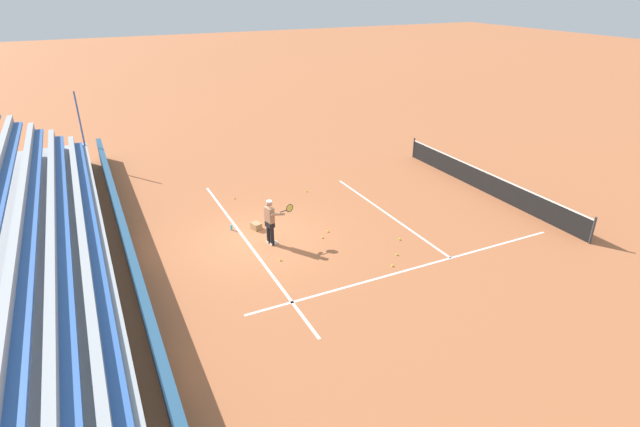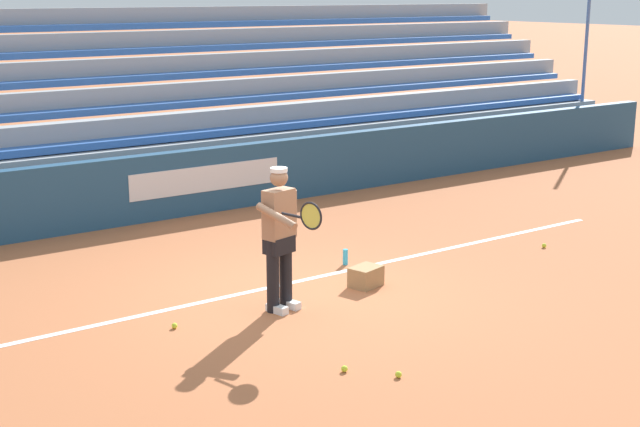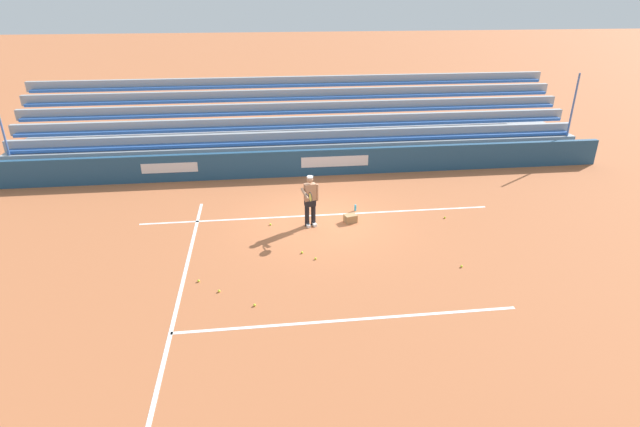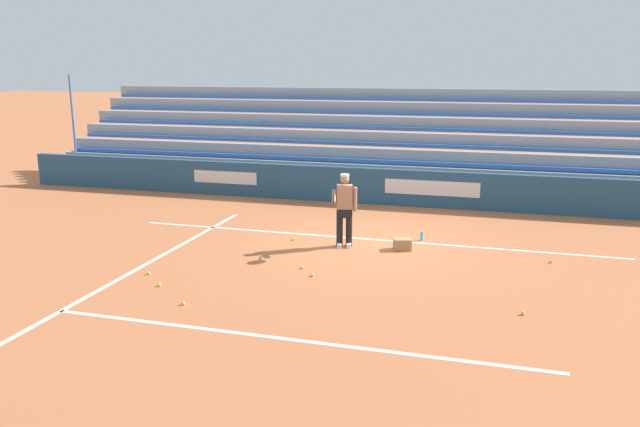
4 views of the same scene
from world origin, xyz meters
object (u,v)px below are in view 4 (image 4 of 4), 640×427
at_px(tennis_ball_by_box, 159,285).
at_px(tennis_ball_on_baseline, 183,303).
at_px(tennis_ball_toward_net, 293,239).
at_px(tennis_ball_midcourt, 148,273).
at_px(water_bottle, 422,236).
at_px(tennis_ball_far_right, 312,275).
at_px(tennis_player, 344,209).
at_px(tennis_ball_stray_back, 551,261).
at_px(tennis_ball_near_player, 523,313).
at_px(ball_box_cardboard, 402,244).
at_px(tennis_ball_far_left, 302,267).

distance_m(tennis_ball_by_box, tennis_ball_on_baseline, 1.17).
bearing_deg(tennis_ball_on_baseline, tennis_ball_toward_net, -96.63).
distance_m(tennis_ball_midcourt, water_bottle, 6.47).
height_order(tennis_ball_far_right, tennis_ball_toward_net, same).
bearing_deg(tennis_ball_by_box, tennis_ball_toward_net, -110.58).
xyz_separation_m(tennis_player, tennis_ball_midcourt, (3.32, 3.09, -0.86)).
bearing_deg(tennis_ball_stray_back, tennis_ball_midcourt, 21.30).
bearing_deg(tennis_ball_toward_net, tennis_ball_on_baseline, 83.37).
xyz_separation_m(tennis_ball_on_baseline, tennis_ball_near_player, (-5.77, -1.18, 0.00)).
bearing_deg(tennis_player, tennis_ball_by_box, 53.09).
bearing_deg(ball_box_cardboard, water_bottle, -110.60).
bearing_deg(tennis_ball_toward_net, tennis_ball_far_right, 116.47).
bearing_deg(tennis_ball_far_left, tennis_ball_near_player, 162.89).
bearing_deg(tennis_ball_near_player, tennis_player, -39.25).
relative_size(tennis_ball_on_baseline, tennis_ball_toward_net, 1.00).
height_order(tennis_ball_stray_back, tennis_ball_near_player, same).
distance_m(tennis_player, tennis_ball_far_left, 2.10).
distance_m(tennis_ball_by_box, tennis_ball_near_player, 6.69).
relative_size(tennis_player, water_bottle, 7.80).
height_order(tennis_ball_on_baseline, tennis_ball_near_player, same).
height_order(tennis_ball_by_box, water_bottle, water_bottle).
distance_m(tennis_ball_by_box, tennis_ball_toward_net, 4.09).
distance_m(tennis_ball_midcourt, tennis_ball_on_baseline, 1.97).
bearing_deg(water_bottle, tennis_ball_far_left, 53.31).
height_order(tennis_player, tennis_ball_stray_back, tennis_player).
height_order(tennis_ball_by_box, tennis_ball_on_baseline, same).
relative_size(tennis_ball_stray_back, tennis_ball_far_left, 1.00).
xyz_separation_m(tennis_ball_stray_back, tennis_ball_near_player, (0.67, 3.20, 0.00)).
relative_size(tennis_player, tennis_ball_on_baseline, 25.98).
bearing_deg(tennis_ball_toward_net, tennis_ball_stray_back, 178.27).
relative_size(tennis_ball_on_baseline, tennis_ball_near_player, 1.00).
distance_m(tennis_ball_toward_net, water_bottle, 3.12).
distance_m(tennis_ball_toward_net, tennis_ball_near_player, 6.23).
bearing_deg(tennis_ball_far_right, tennis_ball_stray_back, -154.16).
bearing_deg(tennis_player, tennis_ball_toward_net, -7.48).
relative_size(ball_box_cardboard, tennis_ball_near_player, 6.06).
height_order(ball_box_cardboard, tennis_ball_by_box, ball_box_cardboard).
relative_size(tennis_ball_midcourt, tennis_ball_far_right, 1.00).
distance_m(tennis_ball_stray_back, tennis_ball_on_baseline, 7.79).
distance_m(tennis_ball_stray_back, tennis_ball_toward_net, 5.91).
bearing_deg(tennis_ball_far_right, water_bottle, -118.53).
xyz_separation_m(tennis_ball_far_right, tennis_ball_on_baseline, (1.75, 2.12, 0.00)).
bearing_deg(tennis_ball_toward_net, water_bottle, -164.50).
bearing_deg(water_bottle, tennis_ball_near_player, 117.93).
distance_m(tennis_ball_stray_back, water_bottle, 3.07).
xyz_separation_m(ball_box_cardboard, tennis_ball_near_player, (-2.57, 3.32, -0.10)).
height_order(tennis_ball_far_left, water_bottle, water_bottle).
relative_size(tennis_ball_stray_back, tennis_ball_on_baseline, 1.00).
bearing_deg(tennis_ball_near_player, ball_box_cardboard, -52.24).
bearing_deg(water_bottle, tennis_ball_by_box, 46.39).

